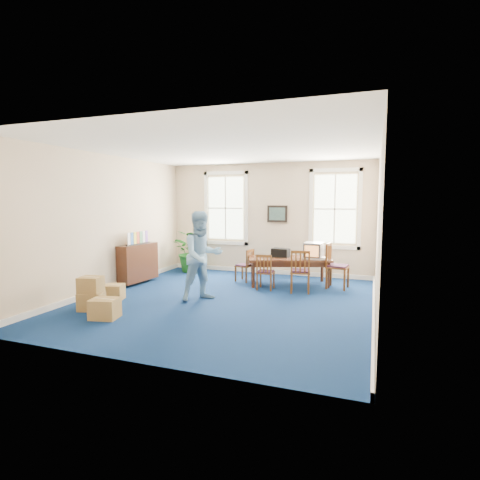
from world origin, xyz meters
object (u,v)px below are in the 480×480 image
(conference_table, at_px, (289,271))
(potted_plant, at_px, (193,251))
(credenza, at_px, (138,265))
(chair_near_left, at_px, (266,272))
(man, at_px, (202,256))
(cardboard_boxes, at_px, (101,292))
(crt_tv, at_px, (313,251))

(conference_table, relative_size, potted_plant, 1.63)
(credenza, distance_m, potted_plant, 1.97)
(chair_near_left, height_order, credenza, credenza)
(credenza, xyz_separation_m, potted_plant, (0.61, 1.87, 0.15))
(credenza, bearing_deg, man, -15.93)
(chair_near_left, height_order, cardboard_boxes, chair_near_left)
(credenza, bearing_deg, potted_plant, 77.44)
(credenza, bearing_deg, chair_near_left, 14.24)
(chair_near_left, distance_m, credenza, 3.30)
(crt_tv, height_order, cardboard_boxes, crt_tv)
(conference_table, relative_size, cardboard_boxes, 1.68)
(conference_table, distance_m, chair_near_left, 0.81)
(cardboard_boxes, bearing_deg, potted_plant, 91.12)
(crt_tv, height_order, chair_near_left, crt_tv)
(conference_table, distance_m, crt_tv, 0.81)
(conference_table, bearing_deg, man, -143.63)
(crt_tv, relative_size, credenza, 0.40)
(crt_tv, xyz_separation_m, man, (-2.03, -2.12, 0.06))
(conference_table, bearing_deg, credenza, 178.97)
(crt_tv, height_order, man, man)
(cardboard_boxes, bearing_deg, crt_tv, 43.92)
(man, xyz_separation_m, cardboard_boxes, (-1.55, -1.33, -0.61))
(potted_plant, bearing_deg, man, -59.31)
(cardboard_boxes, bearing_deg, chair_near_left, 46.57)
(man, bearing_deg, potted_plant, 70.05)
(man, height_order, potted_plant, man)
(credenza, bearing_deg, cardboard_boxes, -67.18)
(crt_tv, relative_size, chair_near_left, 0.56)
(crt_tv, bearing_deg, potted_plant, 173.84)
(conference_table, xyz_separation_m, cardboard_boxes, (-2.99, -3.41, -0.00))
(man, distance_m, cardboard_boxes, 2.13)
(credenza, relative_size, potted_plant, 0.96)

